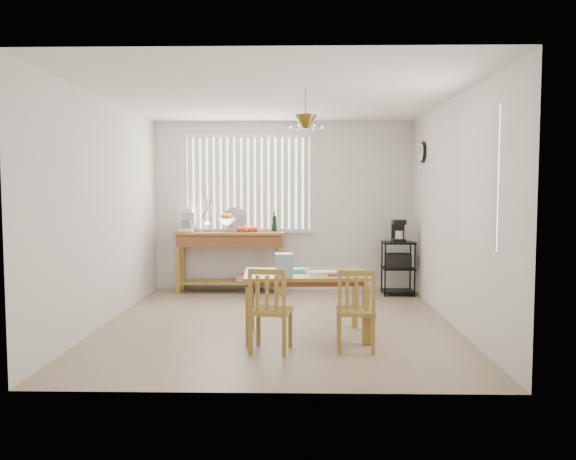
{
  "coord_description": "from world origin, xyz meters",
  "views": [
    {
      "loc": [
        0.24,
        -6.43,
        1.55
      ],
      "look_at": [
        0.1,
        0.55,
        1.05
      ],
      "focal_mm": 35.0,
      "sensor_mm": 36.0,
      "label": 1
    }
  ],
  "objects_px": {
    "wire_cart": "(398,263)",
    "chair_left": "(270,310)",
    "dining_table": "(305,280)",
    "sideboard": "(231,247)",
    "cart_items": "(398,232)",
    "chair_right": "(356,311)"
  },
  "relations": [
    {
      "from": "wire_cart",
      "to": "dining_table",
      "type": "xyz_separation_m",
      "value": [
        -1.4,
        -2.4,
        0.13
      ]
    },
    {
      "from": "sideboard",
      "to": "chair_right",
      "type": "xyz_separation_m",
      "value": [
        1.58,
        -3.11,
        -0.3
      ]
    },
    {
      "from": "sideboard",
      "to": "chair_right",
      "type": "relative_size",
      "value": 2.05
    },
    {
      "from": "sideboard",
      "to": "chair_left",
      "type": "xyz_separation_m",
      "value": [
        0.76,
        -3.15,
        -0.29
      ]
    },
    {
      "from": "wire_cart",
      "to": "chair_right",
      "type": "distance_m",
      "value": 3.07
    },
    {
      "from": "sideboard",
      "to": "chair_left",
      "type": "relative_size",
      "value": 2.0
    },
    {
      "from": "wire_cart",
      "to": "chair_left",
      "type": "bearing_deg",
      "value": -120.34
    },
    {
      "from": "chair_right",
      "to": "cart_items",
      "type": "bearing_deg",
      "value": 72.68
    },
    {
      "from": "wire_cart",
      "to": "chair_left",
      "type": "distance_m",
      "value": 3.44
    },
    {
      "from": "cart_items",
      "to": "chair_right",
      "type": "xyz_separation_m",
      "value": [
        -0.92,
        -2.94,
        -0.55
      ]
    },
    {
      "from": "wire_cart",
      "to": "cart_items",
      "type": "bearing_deg",
      "value": 90.0
    },
    {
      "from": "dining_table",
      "to": "wire_cart",
      "type": "bearing_deg",
      "value": 59.8
    },
    {
      "from": "chair_right",
      "to": "dining_table",
      "type": "bearing_deg",
      "value": 132.25
    },
    {
      "from": "cart_items",
      "to": "chair_right",
      "type": "distance_m",
      "value": 3.12
    },
    {
      "from": "chair_left",
      "to": "chair_right",
      "type": "distance_m",
      "value": 0.82
    },
    {
      "from": "chair_left",
      "to": "chair_right",
      "type": "height_order",
      "value": "chair_left"
    },
    {
      "from": "wire_cart",
      "to": "dining_table",
      "type": "distance_m",
      "value": 2.78
    },
    {
      "from": "sideboard",
      "to": "chair_right",
      "type": "bearing_deg",
      "value": -63.04
    },
    {
      "from": "cart_items",
      "to": "chair_left",
      "type": "height_order",
      "value": "cart_items"
    },
    {
      "from": "chair_left",
      "to": "dining_table",
      "type": "bearing_deg",
      "value": 59.09
    },
    {
      "from": "cart_items",
      "to": "dining_table",
      "type": "bearing_deg",
      "value": -120.11
    },
    {
      "from": "sideboard",
      "to": "cart_items",
      "type": "distance_m",
      "value": 2.51
    }
  ]
}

